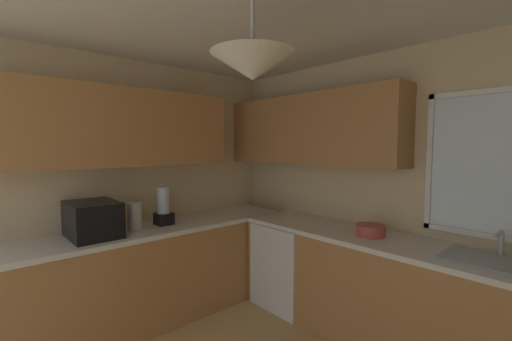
{
  "coord_description": "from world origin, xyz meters",
  "views": [
    {
      "loc": [
        1.3,
        -1.14,
        1.64
      ],
      "look_at": [
        -0.78,
        0.73,
        1.43
      ],
      "focal_mm": 23.07,
      "sensor_mm": 36.0,
      "label": 1
    }
  ],
  "objects_px": {
    "bowl": "(371,230)",
    "blender_appliance": "(164,208)",
    "dishwasher": "(291,263)",
    "microwave": "(93,219)",
    "sink_assembly": "(495,261)",
    "kettle": "(135,216)"
  },
  "relations": [
    {
      "from": "bowl",
      "to": "blender_appliance",
      "type": "height_order",
      "value": "blender_appliance"
    },
    {
      "from": "dishwasher",
      "to": "microwave",
      "type": "distance_m",
      "value": 1.93
    },
    {
      "from": "microwave",
      "to": "blender_appliance",
      "type": "distance_m",
      "value": 0.63
    },
    {
      "from": "dishwasher",
      "to": "sink_assembly",
      "type": "distance_m",
      "value": 1.79
    },
    {
      "from": "dishwasher",
      "to": "bowl",
      "type": "bearing_deg",
      "value": 2.0
    },
    {
      "from": "kettle",
      "to": "sink_assembly",
      "type": "relative_size",
      "value": 0.42
    },
    {
      "from": "sink_assembly",
      "to": "bowl",
      "type": "relative_size",
      "value": 2.44
    },
    {
      "from": "blender_appliance",
      "to": "sink_assembly",
      "type": "bearing_deg",
      "value": 25.06
    },
    {
      "from": "microwave",
      "to": "kettle",
      "type": "distance_m",
      "value": 0.34
    },
    {
      "from": "dishwasher",
      "to": "sink_assembly",
      "type": "height_order",
      "value": "sink_assembly"
    },
    {
      "from": "dishwasher",
      "to": "bowl",
      "type": "distance_m",
      "value": 1.0
    },
    {
      "from": "kettle",
      "to": "bowl",
      "type": "relative_size",
      "value": 1.04
    },
    {
      "from": "dishwasher",
      "to": "kettle",
      "type": "bearing_deg",
      "value": -115.11
    },
    {
      "from": "dishwasher",
      "to": "microwave",
      "type": "bearing_deg",
      "value": -111.14
    },
    {
      "from": "kettle",
      "to": "bowl",
      "type": "xyz_separation_m",
      "value": [
        1.5,
        1.4,
        -0.08
      ]
    },
    {
      "from": "bowl",
      "to": "microwave",
      "type": "bearing_deg",
      "value": -131.2
    },
    {
      "from": "microwave",
      "to": "bowl",
      "type": "xyz_separation_m",
      "value": [
        1.52,
        1.74,
        -0.1
      ]
    },
    {
      "from": "kettle",
      "to": "blender_appliance",
      "type": "bearing_deg",
      "value": 93.96
    },
    {
      "from": "microwave",
      "to": "dishwasher",
      "type": "bearing_deg",
      "value": 68.86
    },
    {
      "from": "dishwasher",
      "to": "sink_assembly",
      "type": "bearing_deg",
      "value": 1.22
    },
    {
      "from": "microwave",
      "to": "bowl",
      "type": "height_order",
      "value": "microwave"
    },
    {
      "from": "dishwasher",
      "to": "kettle",
      "type": "distance_m",
      "value": 1.62
    }
  ]
}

